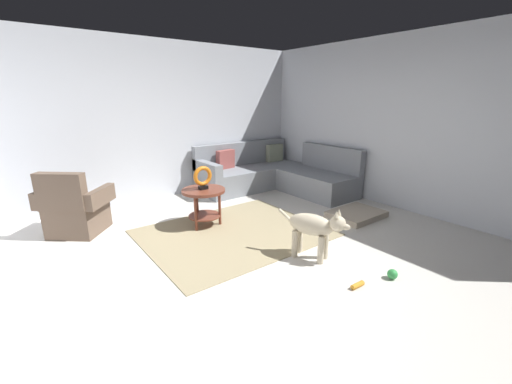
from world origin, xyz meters
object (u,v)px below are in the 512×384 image
(dog, at_px, (314,227))
(armchair, at_px, (75,211))
(dog_toy_rope, at_px, (358,285))
(torus_sculpture, at_px, (203,177))
(side_table, at_px, (204,198))
(sectional_couch, at_px, (274,175))
(dog_bed_mat, at_px, (356,214))
(dog_toy_ball, at_px, (392,274))

(dog, bearing_deg, armchair, -71.75)
(armchair, bearing_deg, dog_toy_rope, -17.57)
(armchair, relative_size, torus_sculpture, 3.06)
(side_table, bearing_deg, sectional_couch, 22.73)
(dog_bed_mat, height_order, dog, dog)
(sectional_couch, distance_m, dog_toy_rope, 3.52)
(sectional_couch, height_order, side_table, sectional_couch)
(dog_toy_ball, height_order, dog_toy_rope, dog_toy_ball)
(armchair, height_order, torus_sculpture, armchair)
(armchair, relative_size, dog_toy_ball, 9.80)
(sectional_couch, bearing_deg, torus_sculpture, -157.27)
(dog_bed_mat, height_order, dog_toy_ball, dog_toy_ball)
(side_table, relative_size, torus_sculpture, 1.84)
(sectional_couch, xyz_separation_m, dog, (-1.50, -2.45, 0.09))
(side_table, height_order, dog_toy_rope, side_table)
(dog_bed_mat, distance_m, dog_toy_rope, 1.99)
(side_table, xyz_separation_m, torus_sculpture, (0.00, -0.00, 0.29))
(dog_toy_rope, bearing_deg, armchair, 121.83)
(dog_toy_ball, bearing_deg, side_table, 108.96)
(armchair, relative_size, dog, 1.24)
(sectional_couch, height_order, dog_bed_mat, sectional_couch)
(dog_bed_mat, xyz_separation_m, dog, (-1.50, -0.51, 0.33))
(torus_sculpture, bearing_deg, dog, -72.45)
(side_table, xyz_separation_m, dog, (0.51, -1.61, -0.04))
(sectional_couch, xyz_separation_m, dog_toy_ball, (-1.19, -3.24, -0.24))
(dog_bed_mat, bearing_deg, dog, -161.13)
(sectional_couch, bearing_deg, armchair, -179.06)
(armchair, distance_m, dog_toy_rope, 3.63)
(dog_toy_ball, xyz_separation_m, dog_toy_rope, (-0.41, 0.12, -0.03))
(sectional_couch, relative_size, side_table, 3.75)
(torus_sculpture, height_order, dog_toy_ball, torus_sculpture)
(sectional_couch, xyz_separation_m, dog_bed_mat, (-0.01, -1.94, -0.24))
(dog, bearing_deg, side_table, -94.09)
(torus_sculpture, height_order, dog_toy_rope, torus_sculpture)
(dog_toy_rope, bearing_deg, side_table, 100.24)
(sectional_couch, distance_m, dog, 2.88)
(torus_sculpture, distance_m, dog_bed_mat, 2.38)
(dog_bed_mat, relative_size, dog_toy_ball, 7.86)
(armchair, xyz_separation_m, dog_toy_rope, (1.91, -3.07, -0.30))
(side_table, height_order, dog_bed_mat, side_table)
(dog_toy_rope, bearing_deg, dog_toy_ball, -15.62)
(torus_sculpture, height_order, dog_bed_mat, torus_sculpture)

